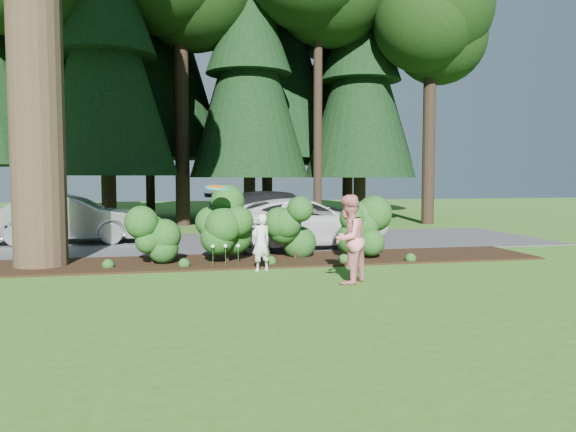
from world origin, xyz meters
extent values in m
plane|color=#315A19|center=(0.00, 0.00, 0.00)|extent=(80.00, 80.00, 0.00)
cube|color=black|center=(0.00, 3.25, 0.03)|extent=(16.00, 2.50, 0.05)
cube|color=#38383A|center=(0.00, 7.50, 0.01)|extent=(22.00, 6.00, 0.03)
cylinder|color=black|center=(-4.60, 3.40, 6.00)|extent=(1.24, 1.24, 12.00)
sphere|color=#1A4013|center=(-2.00, 3.20, 0.66)|extent=(1.08, 1.08, 1.08)
cylinder|color=black|center=(-2.00, 3.20, 0.15)|extent=(0.08, 0.08, 0.30)
sphere|color=#1A4013|center=(-0.20, 3.00, 0.94)|extent=(1.35, 1.35, 1.35)
cylinder|color=black|center=(-0.20, 3.00, 0.15)|extent=(0.08, 0.08, 0.30)
sphere|color=#1A4013|center=(1.60, 3.30, 0.83)|extent=(1.26, 1.26, 1.26)
cylinder|color=black|center=(1.60, 3.30, 0.15)|extent=(0.08, 0.08, 0.30)
sphere|color=#1A4013|center=(3.40, 3.10, 0.72)|extent=(1.17, 1.17, 1.17)
cylinder|color=black|center=(3.40, 3.10, 0.15)|extent=(0.08, 0.08, 0.30)
cylinder|color=#1A4013|center=(-0.60, 2.40, 0.25)|extent=(0.01, 0.01, 0.50)
sphere|color=white|center=(-0.60, 2.40, 0.52)|extent=(0.09, 0.09, 0.09)
cylinder|color=#1A4013|center=(-0.30, 2.40, 0.25)|extent=(0.01, 0.01, 0.50)
sphere|color=white|center=(-0.30, 2.40, 0.52)|extent=(0.09, 0.09, 0.09)
cylinder|color=#1A4013|center=(0.00, 2.40, 0.25)|extent=(0.01, 0.01, 0.50)
sphere|color=white|center=(0.00, 2.40, 0.52)|extent=(0.09, 0.09, 0.09)
cylinder|color=black|center=(-7.00, 14.50, 4.55)|extent=(0.50, 0.50, 9.10)
cylinder|color=black|center=(-4.00, 15.00, 5.25)|extent=(0.50, 0.50, 10.50)
cone|color=black|center=(-4.00, 15.00, 8.25)|extent=(6.60, 6.60, 11.25)
cylinder|color=black|center=(-1.00, 13.50, 4.38)|extent=(0.50, 0.50, 8.75)
cylinder|color=black|center=(2.00, 14.50, 5.60)|extent=(0.50, 0.50, 11.20)
cone|color=black|center=(2.00, 14.50, 8.80)|extent=(7.04, 7.04, 12.00)
cylinder|color=black|center=(5.00, 15.50, 4.72)|extent=(0.50, 0.50, 9.45)
cylinder|color=black|center=(7.50, 14.00, 5.42)|extent=(0.50, 0.50, 10.85)
cone|color=black|center=(7.50, 14.00, 8.53)|extent=(6.82, 6.82, 11.62)
cylinder|color=black|center=(10.00, 16.00, 4.90)|extent=(0.50, 0.50, 9.80)
sphere|color=black|center=(10.00, 16.00, 10.92)|extent=(6.16, 6.16, 6.16)
cylinder|color=black|center=(-8.00, 18.50, 5.60)|extent=(0.50, 0.50, 11.20)
cone|color=black|center=(-8.00, 18.50, 8.80)|extent=(7.04, 7.04, 12.00)
cylinder|color=black|center=(-2.50, 18.00, 5.25)|extent=(0.50, 0.50, 10.50)
cone|color=black|center=(-2.50, 18.00, 8.25)|extent=(6.60, 6.60, 11.25)
cylinder|color=black|center=(3.50, 19.00, 5.95)|extent=(0.50, 0.50, 11.90)
cone|color=black|center=(3.50, 19.00, 9.35)|extent=(7.48, 7.48, 12.75)
cylinder|color=black|center=(8.50, 18.50, 5.07)|extent=(0.50, 0.50, 10.15)
cone|color=black|center=(8.50, 18.50, 7.98)|extent=(6.38, 6.38, 10.88)
cone|color=black|center=(8.50, 18.50, 11.31)|extent=(4.64, 4.64, 6.53)
imported|color=#B0B0B5|center=(-4.73, 8.17, 0.81)|extent=(4.73, 1.65, 1.56)
imported|color=silver|center=(2.37, 5.65, 0.77)|extent=(5.60, 3.13, 1.48)
imported|color=black|center=(2.52, 9.80, 0.83)|extent=(5.73, 2.89, 1.60)
imported|color=silver|center=(0.46, 1.80, 0.65)|extent=(0.56, 0.47, 1.31)
imported|color=red|center=(1.94, -0.06, 0.90)|extent=(1.10, 1.10, 1.80)
cylinder|color=teal|center=(-0.51, 2.13, 1.91)|extent=(0.57, 0.57, 0.13)
cylinder|color=orange|center=(-0.51, 2.13, 1.93)|extent=(0.40, 0.40, 0.09)
camera|label=1|loc=(-1.58, -10.83, 2.16)|focal=35.00mm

